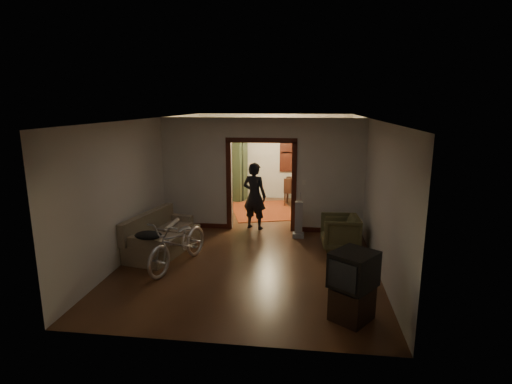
% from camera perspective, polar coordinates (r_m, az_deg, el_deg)
% --- Properties ---
extents(floor, '(5.00, 8.50, 0.01)m').
position_cam_1_polar(floor, '(9.50, 0.23, -6.69)').
color(floor, '#361E11').
rests_on(floor, ground).
extents(ceiling, '(5.00, 8.50, 0.01)m').
position_cam_1_polar(ceiling, '(8.97, 0.25, 10.44)').
color(ceiling, white).
rests_on(ceiling, floor).
extents(wall_back, '(5.00, 0.02, 2.80)m').
position_cam_1_polar(wall_back, '(13.31, 2.50, 5.07)').
color(wall_back, beige).
rests_on(wall_back, floor).
extents(wall_left, '(0.02, 8.50, 2.80)m').
position_cam_1_polar(wall_left, '(9.76, -14.50, 1.93)').
color(wall_left, beige).
rests_on(wall_left, floor).
extents(wall_right, '(0.02, 8.50, 2.80)m').
position_cam_1_polar(wall_right, '(9.17, 15.93, 1.19)').
color(wall_right, beige).
rests_on(wall_right, floor).
extents(partition_wall, '(5.00, 0.14, 2.80)m').
position_cam_1_polar(partition_wall, '(9.87, 0.78, 2.45)').
color(partition_wall, beige).
rests_on(partition_wall, floor).
extents(door_casing, '(1.74, 0.20, 2.32)m').
position_cam_1_polar(door_casing, '(9.92, 0.77, 0.74)').
color(door_casing, '#36130C').
rests_on(door_casing, floor).
extents(far_window, '(0.98, 0.06, 1.28)m').
position_cam_1_polar(far_window, '(13.21, 5.53, 5.62)').
color(far_window, black).
rests_on(far_window, wall_back).
extents(chandelier, '(0.24, 0.24, 0.24)m').
position_cam_1_polar(chandelier, '(11.48, 1.80, 8.65)').
color(chandelier, '#FFE0A5').
rests_on(chandelier, ceiling).
extents(light_switch, '(0.08, 0.01, 0.12)m').
position_cam_1_polar(light_switch, '(9.76, 6.86, 1.35)').
color(light_switch, silver).
rests_on(light_switch, partition_wall).
extents(sofa, '(1.18, 1.99, 0.86)m').
position_cam_1_polar(sofa, '(8.79, -13.11, -5.69)').
color(sofa, brown).
rests_on(sofa, floor).
extents(rolled_paper, '(0.09, 0.74, 0.09)m').
position_cam_1_polar(rolled_paper, '(9.00, -11.88, -4.53)').
color(rolled_paper, beige).
rests_on(rolled_paper, sofa).
extents(jacket, '(0.52, 0.39, 0.15)m').
position_cam_1_polar(jacket, '(7.89, -15.14, -5.99)').
color(jacket, black).
rests_on(jacket, sofa).
extents(bicycle, '(1.14, 1.97, 0.98)m').
position_cam_1_polar(bicycle, '(7.95, -10.99, -7.10)').
color(bicycle, silver).
rests_on(bicycle, floor).
extents(armchair, '(0.86, 0.84, 0.74)m').
position_cam_1_polar(armchair, '(9.00, 11.91, -5.61)').
color(armchair, brown).
rests_on(armchair, floor).
extents(tv_stand, '(0.72, 0.73, 0.49)m').
position_cam_1_polar(tv_stand, '(6.26, 13.54, -15.25)').
color(tv_stand, black).
rests_on(tv_stand, floor).
extents(crt_tv, '(0.80, 0.81, 0.52)m').
position_cam_1_polar(crt_tv, '(6.03, 13.80, -10.70)').
color(crt_tv, black).
rests_on(crt_tv, tv_stand).
extents(vacuum, '(0.28, 0.24, 0.88)m').
position_cam_1_polar(vacuum, '(9.52, 6.12, -3.93)').
color(vacuum, gray).
rests_on(vacuum, floor).
extents(person, '(0.72, 0.59, 1.70)m').
position_cam_1_polar(person, '(10.04, -0.22, -0.56)').
color(person, black).
rests_on(person, floor).
extents(oriental_rug, '(2.32, 2.69, 0.02)m').
position_cam_1_polar(oriental_rug, '(11.90, 0.99, -2.66)').
color(oriental_rug, maroon).
rests_on(oriental_rug, floor).
extents(locker, '(1.11, 0.83, 1.97)m').
position_cam_1_polar(locker, '(13.19, -3.64, 3.16)').
color(locker, '#2B3922').
rests_on(locker, floor).
extents(globe, '(0.27, 0.27, 0.27)m').
position_cam_1_polar(globe, '(13.07, -3.70, 7.30)').
color(globe, '#1E5972').
rests_on(globe, locker).
extents(desk, '(1.10, 0.73, 0.75)m').
position_cam_1_polar(desk, '(13.04, 6.53, 0.27)').
color(desk, black).
rests_on(desk, floor).
extents(desk_chair, '(0.46, 0.46, 0.87)m').
position_cam_1_polar(desk_chair, '(12.50, 4.92, 0.07)').
color(desk_chair, black).
rests_on(desk_chair, floor).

